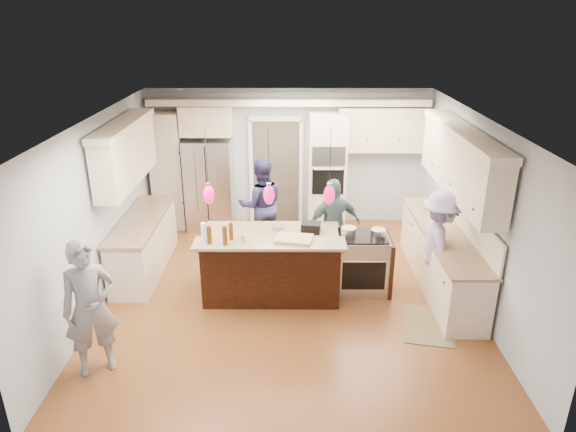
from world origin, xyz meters
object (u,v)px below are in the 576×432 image
kitchen_island (272,263)px  island_range (363,263)px  person_far_left (261,205)px  person_bar_end (90,308)px  refrigerator (210,184)px

kitchen_island → island_range: bearing=3.1°
person_far_left → island_range: bearing=128.5°
island_range → person_bar_end: (-3.46, -1.95, 0.40)m
person_bar_end → person_far_left: 3.86m
person_bar_end → person_far_left: person_bar_end is taller
kitchen_island → person_bar_end: (-2.05, -1.87, 0.37)m
refrigerator → kitchen_island: size_ratio=0.86×
island_range → person_bar_end: person_bar_end is taller
refrigerator → kitchen_island: refrigerator is taller
refrigerator → kitchen_island: (1.30, -2.57, -0.41)m
person_far_left → refrigerator: bearing=-54.1°
kitchen_island → person_bar_end: bearing=-137.6°
refrigerator → person_far_left: bearing=-44.2°
refrigerator → island_range: bearing=-42.6°
refrigerator → person_far_left: 1.49m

